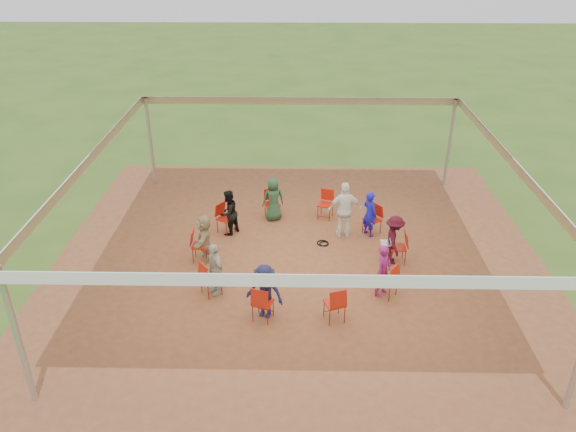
{
  "coord_description": "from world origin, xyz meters",
  "views": [
    {
      "loc": [
        -0.04,
        -12.72,
        8.04
      ],
      "look_at": [
        -0.29,
        0.3,
        1.2
      ],
      "focal_mm": 35.0,
      "sensor_mm": 36.0,
      "label": 1
    }
  ],
  "objects_px": {
    "cable_coil": "(323,243)",
    "chair_0": "(398,247)",
    "chair_3": "(272,204)",
    "person_seated_6": "(265,291)",
    "person_seated_0": "(394,240)",
    "standing_person": "(345,210)",
    "chair_5": "(200,246)",
    "person_seated_2": "(273,199)",
    "person_seated_3": "(228,213)",
    "chair_6": "(211,278)",
    "person_seated_1": "(370,214)",
    "chair_4": "(226,219)",
    "chair_2": "(325,205)",
    "laptop": "(388,241)",
    "chair_8": "(335,304)",
    "person_seated_5": "(215,269)",
    "chair_9": "(387,280)",
    "person_seated_4": "(204,238)",
    "chair_7": "(263,303)",
    "chair_1": "(372,220)",
    "person_seated_7": "(383,270)"
  },
  "relations": [
    {
      "from": "person_seated_0",
      "to": "standing_person",
      "type": "height_order",
      "value": "standing_person"
    },
    {
      "from": "person_seated_1",
      "to": "chair_4",
      "type": "bearing_deg",
      "value": 53.02
    },
    {
      "from": "chair_7",
      "to": "chair_4",
      "type": "bearing_deg",
      "value": 126.0
    },
    {
      "from": "person_seated_3",
      "to": "person_seated_2",
      "type": "bearing_deg",
      "value": 162.0
    },
    {
      "from": "chair_8",
      "to": "person_seated_5",
      "type": "height_order",
      "value": "person_seated_5"
    },
    {
      "from": "chair_4",
      "to": "chair_9",
      "type": "relative_size",
      "value": 1.0
    },
    {
      "from": "chair_2",
      "to": "person_seated_0",
      "type": "relative_size",
      "value": 0.67
    },
    {
      "from": "chair_6",
      "to": "person_seated_4",
      "type": "bearing_deg",
      "value": 157.86
    },
    {
      "from": "chair_1",
      "to": "chair_2",
      "type": "relative_size",
      "value": 1.0
    },
    {
      "from": "person_seated_6",
      "to": "chair_3",
      "type": "bearing_deg",
      "value": 108.44
    },
    {
      "from": "chair_1",
      "to": "person_seated_7",
      "type": "distance_m",
      "value": 3.01
    },
    {
      "from": "chair_3",
      "to": "laptop",
      "type": "relative_size",
      "value": 2.64
    },
    {
      "from": "chair_0",
      "to": "person_seated_1",
      "type": "relative_size",
      "value": 0.67
    },
    {
      "from": "cable_coil",
      "to": "chair_0",
      "type": "bearing_deg",
      "value": -25.09
    },
    {
      "from": "standing_person",
      "to": "chair_8",
      "type": "bearing_deg",
      "value": 77.6
    },
    {
      "from": "person_seated_3",
      "to": "person_seated_6",
      "type": "height_order",
      "value": "same"
    },
    {
      "from": "chair_9",
      "to": "person_seated_1",
      "type": "relative_size",
      "value": 0.67
    },
    {
      "from": "chair_5",
      "to": "person_seated_2",
      "type": "bearing_deg",
      "value": 142.14
    },
    {
      "from": "cable_coil",
      "to": "chair_2",
      "type": "bearing_deg",
      "value": 85.94
    },
    {
      "from": "chair_6",
      "to": "chair_9",
      "type": "bearing_deg",
      "value": 54.0
    },
    {
      "from": "person_seated_1",
      "to": "laptop",
      "type": "bearing_deg",
      "value": 156.23
    },
    {
      "from": "chair_2",
      "to": "laptop",
      "type": "relative_size",
      "value": 2.64
    },
    {
      "from": "chair_5",
      "to": "laptop",
      "type": "xyz_separation_m",
      "value": [
        4.94,
        0.01,
        0.19
      ]
    },
    {
      "from": "chair_3",
      "to": "laptop",
      "type": "height_order",
      "value": "chair_3"
    },
    {
      "from": "chair_1",
      "to": "chair_7",
      "type": "relative_size",
      "value": 1.0
    },
    {
      "from": "chair_4",
      "to": "person_seated_2",
      "type": "distance_m",
      "value": 1.6
    },
    {
      "from": "chair_3",
      "to": "person_seated_5",
      "type": "bearing_deg",
      "value": 54.98
    },
    {
      "from": "person_seated_0",
      "to": "person_seated_3",
      "type": "xyz_separation_m",
      "value": [
        -4.5,
        1.46,
        0.0
      ]
    },
    {
      "from": "person_seated_2",
      "to": "cable_coil",
      "type": "distance_m",
      "value": 2.17
    },
    {
      "from": "person_seated_4",
      "to": "laptop",
      "type": "distance_m",
      "value": 4.82
    },
    {
      "from": "chair_4",
      "to": "chair_9",
      "type": "bearing_deg",
      "value": 90.0
    },
    {
      "from": "chair_0",
      "to": "chair_2",
      "type": "relative_size",
      "value": 1.0
    },
    {
      "from": "chair_3",
      "to": "person_seated_2",
      "type": "bearing_deg",
      "value": 90.0
    },
    {
      "from": "person_seated_5",
      "to": "person_seated_6",
      "type": "relative_size",
      "value": 1.0
    },
    {
      "from": "person_seated_1",
      "to": "chair_8",
      "type": "bearing_deg",
      "value": 126.98
    },
    {
      "from": "chair_5",
      "to": "person_seated_5",
      "type": "distance_m",
      "value": 1.6
    },
    {
      "from": "chair_5",
      "to": "person_seated_2",
      "type": "xyz_separation_m",
      "value": [
        1.84,
        2.37,
        0.23
      ]
    },
    {
      "from": "person_seated_7",
      "to": "person_seated_6",
      "type": "bearing_deg",
      "value": 144.0
    },
    {
      "from": "chair_9",
      "to": "chair_3",
      "type": "bearing_deg",
      "value": 72.0
    },
    {
      "from": "chair_7",
      "to": "cable_coil",
      "type": "xyz_separation_m",
      "value": [
        1.49,
        3.38,
        -0.43
      ]
    },
    {
      "from": "standing_person",
      "to": "cable_coil",
      "type": "distance_m",
      "value": 1.12
    },
    {
      "from": "chair_3",
      "to": "person_seated_6",
      "type": "relative_size",
      "value": 0.67
    },
    {
      "from": "chair_5",
      "to": "person_seated_3",
      "type": "xyz_separation_m",
      "value": [
        0.59,
        1.46,
        0.23
      ]
    },
    {
      "from": "chair_3",
      "to": "chair_4",
      "type": "xyz_separation_m",
      "value": [
        -1.3,
        -0.95,
        0.0
      ]
    },
    {
      "from": "chair_6",
      "to": "person_seated_0",
      "type": "bearing_deg",
      "value": 72.44
    },
    {
      "from": "person_seated_6",
      "to": "person_seated_2",
      "type": "bearing_deg",
      "value": 108.0
    },
    {
      "from": "person_seated_1",
      "to": "standing_person",
      "type": "distance_m",
      "value": 0.74
    },
    {
      "from": "person_seated_1",
      "to": "chair_7",
      "type": "bearing_deg",
      "value": 108.44
    },
    {
      "from": "standing_person",
      "to": "chair_5",
      "type": "bearing_deg",
      "value": 14.17
    },
    {
      "from": "person_seated_0",
      "to": "person_seated_4",
      "type": "xyz_separation_m",
      "value": [
        -4.98,
        -0.01,
        0.0
      ]
    }
  ]
}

